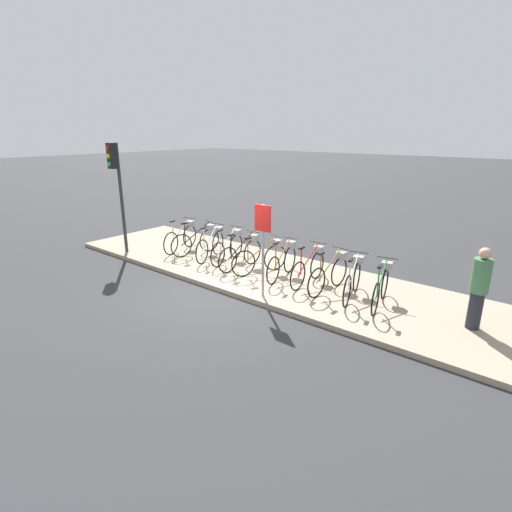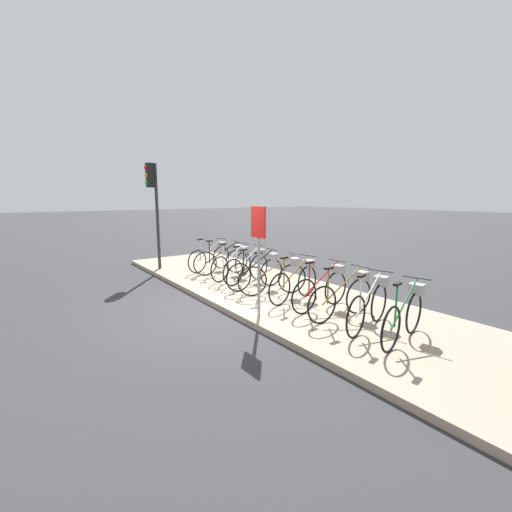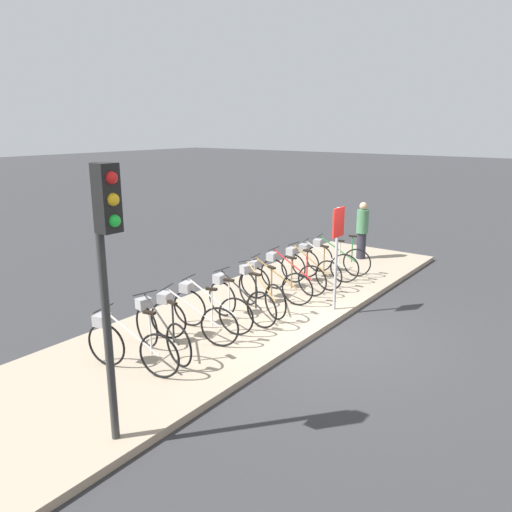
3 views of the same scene
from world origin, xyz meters
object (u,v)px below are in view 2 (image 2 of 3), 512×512
Objects in this scene: parked_bicycle_6 at (297,280)px; traffic_light at (153,194)px; parked_bicycle_8 at (345,295)px; sign_post at (259,242)px; parked_bicycle_1 at (224,259)px; parked_bicycle_4 at (258,271)px; parked_bicycle_5 at (276,276)px; parked_bicycle_0 at (212,256)px; parked_bicycle_7 at (323,287)px; parked_bicycle_10 at (406,314)px; parked_bicycle_3 at (249,266)px; parked_bicycle_9 at (370,303)px; parked_bicycle_2 at (234,263)px.

traffic_light is (-5.26, -1.40, 1.98)m from parked_bicycle_6.
parked_bicycle_8 is 1.96m from sign_post.
parked_bicycle_1 is 1.97m from parked_bicycle_4.
parked_bicycle_0 is at bearing 178.74° from parked_bicycle_5.
parked_bicycle_10 is at bearing -4.21° from parked_bicycle_7.
traffic_light reaches higher than parked_bicycle_6.
traffic_light reaches higher than parked_bicycle_7.
sign_post reaches higher than parked_bicycle_10.
parked_bicycle_3 and parked_bicycle_7 have the same top height.
parked_bicycle_3 and parked_bicycle_8 have the same top height.
parked_bicycle_1 is 1.00× the size of parked_bicycle_6.
parked_bicycle_3 is (1.28, 0.04, 0.00)m from parked_bicycle_1.
parked_bicycle_9 is at bearing 0.37° from parked_bicycle_5.
parked_bicycle_10 is 8.33m from traffic_light.
parked_bicycle_9 is at bearing -6.04° from parked_bicycle_7.
parked_bicycle_9 is (4.06, -0.14, 0.00)m from parked_bicycle_3.
parked_bicycle_4 and parked_bicycle_5 have the same top height.
sign_post is at bearing -151.68° from parked_bicycle_10.
traffic_light reaches higher than parked_bicycle_8.
traffic_light is at bearing -165.05° from parked_bicycle_6.
parked_bicycle_8 is (4.07, -0.01, 0.00)m from parked_bicycle_2.
parked_bicycle_6 is 1.01× the size of parked_bicycle_9.
parked_bicycle_10 is at bearing -1.84° from parked_bicycle_3.
parked_bicycle_4 and parked_bicycle_8 have the same top height.
parked_bicycle_2 is at bearing -179.27° from parked_bicycle_6.
parked_bicycle_6 and parked_bicycle_8 have the same top height.
parked_bicycle_5 is 0.95× the size of parked_bicycle_7.
parked_bicycle_2 and parked_bicycle_8 have the same top height.
parked_bicycle_3 is at bearing 166.25° from parked_bicycle_4.
parked_bicycle_4 is 4.58m from traffic_light.
parked_bicycle_0 is 1.36m from parked_bicycle_2.
sign_post is at bearing -16.91° from parked_bicycle_0.
parked_bicycle_10 is (0.68, -0.01, 0.00)m from parked_bicycle_9.
parked_bicycle_7 is (2.11, 0.16, 0.00)m from parked_bicycle_4.
parked_bicycle_8 is at bearing 178.11° from parked_bicycle_10.
sign_post is (-1.67, -1.27, 1.02)m from parked_bicycle_9.
sign_post is at bearing -74.54° from parked_bicycle_6.
traffic_light is (-2.62, -1.37, 1.98)m from parked_bicycle_2.
parked_bicycle_1 is at bearing 179.20° from parked_bicycle_8.
parked_bicycle_3 is 2.97m from sign_post.
parked_bicycle_6 is 1.73m from sign_post.
parked_bicycle_0 is 4.78m from parked_bicycle_7.
parked_bicycle_7 is at bearing 175.79° from parked_bicycle_10.
parked_bicycle_0 is 0.78× the size of sign_post.
sign_post is (3.02, -1.32, 1.02)m from parked_bicycle_2.
parked_bicycle_0 is 0.99× the size of parked_bicycle_6.
parked_bicycle_10 is (2.72, -0.09, 0.00)m from parked_bicycle_6.
parked_bicycle_1 and parked_bicycle_2 have the same top height.
parked_bicycle_7 is at bearing 0.92° from parked_bicycle_0.
traffic_light reaches higher than parked_bicycle_0.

